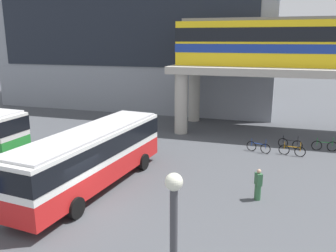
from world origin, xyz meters
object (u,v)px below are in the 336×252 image
Objects in this scene: bicycle_orange at (292,150)px; bicycle_blue at (258,147)px; bus_main at (92,153)px; pedestrian_walking_across at (258,185)px; bicycle_green at (325,146)px; bicycle_black at (290,144)px; train at (334,42)px; station_building at (144,26)px.

bicycle_orange and bicycle_blue have the same top height.
bus_main reaches higher than pedestrian_walking_across.
bicycle_green is 1.01× the size of bicycle_orange.
bicycle_black is 1.63m from bicycle_orange.
bus_main is 12.27m from bicycle_blue.
bicycle_blue is (8.19, 9.00, -1.63)m from bus_main.
bus_main is 6.29× the size of bicycle_green.
train is 14.58× the size of bicycle_blue.
station_building is 23.01m from train.
pedestrian_walking_across is at bearing -58.12° from station_building.
bus_main is 6.57× the size of bicycle_black.
train is 13.93× the size of bicycle_green.
bicycle_blue is at bearing -130.22° from train.
station_building is 2.80× the size of bus_main.
bicycle_blue is at bearing -48.43° from station_building.
bicycle_blue is at bearing 47.70° from bus_main.
bicycle_black is (17.28, -15.48, -8.96)m from station_building.
bus_main reaches higher than bicycle_green.
bicycle_black is at bearing 45.42° from bus_main.
bus_main is at bearing -131.49° from train.
train is 20.66m from bus_main.
bus_main is 16.74m from bicycle_green.
station_building is 17.62× the size of bicycle_green.
train is at bearing 48.51° from bus_main.
bicycle_black is (10.37, 10.53, -1.63)m from bus_main.
bicycle_orange is at bearing -114.41° from train.
bus_main is at bearing -139.82° from bicycle_green.
bicycle_green and bicycle_black have the same top height.
pedestrian_walking_across reaches higher than bicycle_blue.
bicycle_black is 9.58m from pedestrian_walking_across.
station_building is 18.43× the size of bicycle_blue.
pedestrian_walking_across is (15.47, -24.88, -8.56)m from station_building.
bus_main is 6.32× the size of bicycle_orange.
station_building is 18.40× the size of bicycle_black.
bus_main is at bearing -132.30° from bicycle_blue.
bicycle_orange is 1.10× the size of pedestrian_walking_across.
station_building is 30.52m from pedestrian_walking_across.
bicycle_blue is (-2.27, 0.09, 0.00)m from bicycle_orange.
pedestrian_walking_across is (-4.16, -9.62, 0.40)m from bicycle_green.
bicycle_green is at bearing 5.41° from bicycle_black.
bus_main is 6.93× the size of pedestrian_walking_across.
pedestrian_walking_across is (8.57, 1.13, -1.23)m from bus_main.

